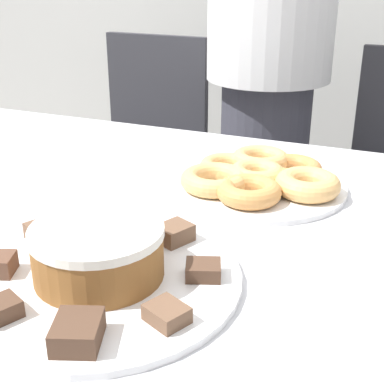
# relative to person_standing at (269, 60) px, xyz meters

# --- Properties ---
(table) EXTENTS (1.92, 1.01, 0.74)m
(table) POSITION_rel_person_standing_xyz_m (0.13, -0.92, -0.19)
(table) COLOR silver
(table) RESTS_ON ground_plane
(person_standing) EXTENTS (0.38, 0.38, 1.66)m
(person_standing) POSITION_rel_person_standing_xyz_m (0.00, 0.00, 0.00)
(person_standing) COLOR #383842
(person_standing) RESTS_ON ground_plane
(office_chair_left) EXTENTS (0.46, 0.46, 0.91)m
(office_chair_left) POSITION_rel_person_standing_xyz_m (-0.45, -0.03, -0.43)
(office_chair_left) COLOR black
(office_chair_left) RESTS_ON ground_plane
(plate_cake) EXTENTS (0.38, 0.38, 0.01)m
(plate_cake) POSITION_rel_person_standing_xyz_m (0.07, -1.11, -0.12)
(plate_cake) COLOR white
(plate_cake) RESTS_ON table
(plate_donuts) EXTENTS (0.34, 0.34, 0.01)m
(plate_donuts) POSITION_rel_person_standing_xyz_m (0.17, -0.72, -0.12)
(plate_donuts) COLOR white
(plate_donuts) RESTS_ON table
(frosted_cake) EXTENTS (0.17, 0.17, 0.07)m
(frosted_cake) POSITION_rel_person_standing_xyz_m (0.07, -1.11, -0.08)
(frosted_cake) COLOR brown
(frosted_cake) RESTS_ON plate_cake
(lamington_0) EXTENTS (0.06, 0.05, 0.02)m
(lamington_0) POSITION_rel_person_standing_xyz_m (0.20, -1.07, -0.10)
(lamington_0) COLOR #513828
(lamington_0) RESTS_ON plate_cake
(lamington_1) EXTENTS (0.06, 0.06, 0.03)m
(lamington_1) POSITION_rel_person_standing_xyz_m (0.13, -0.99, -0.10)
(lamington_1) COLOR brown
(lamington_1) RESTS_ON plate_cake
(lamington_2) EXTENTS (0.05, 0.06, 0.02)m
(lamington_2) POSITION_rel_person_standing_xyz_m (0.03, -0.98, -0.10)
(lamington_2) COLOR brown
(lamington_2) RESTS_ON plate_cake
(lamington_3) EXTENTS (0.07, 0.07, 0.02)m
(lamington_3) POSITION_rel_person_standing_xyz_m (-0.05, -1.06, -0.10)
(lamington_3) COLOR brown
(lamington_3) RESTS_ON plate_cake
(lamington_5) EXTENTS (0.05, 0.06, 0.02)m
(lamington_5) POSITION_rel_person_standing_xyz_m (0.02, -1.24, -0.10)
(lamington_5) COLOR #513828
(lamington_5) RESTS_ON plate_cake
(lamington_6) EXTENTS (0.07, 0.07, 0.03)m
(lamington_6) POSITION_rel_person_standing_xyz_m (0.12, -1.24, -0.10)
(lamington_6) COLOR #513828
(lamington_6) RESTS_ON plate_cake
(lamington_7) EXTENTS (0.06, 0.06, 0.02)m
(lamington_7) POSITION_rel_person_standing_xyz_m (0.20, -1.17, -0.10)
(lamington_7) COLOR brown
(lamington_7) RESTS_ON plate_cake
(donut_0) EXTENTS (0.11, 0.11, 0.04)m
(donut_0) POSITION_rel_person_standing_xyz_m (0.17, -0.72, -0.10)
(donut_0) COLOR #E5AD66
(donut_0) RESTS_ON plate_donuts
(donut_1) EXTENTS (0.12, 0.12, 0.04)m
(donut_1) POSITION_rel_person_standing_xyz_m (0.27, -0.74, -0.09)
(donut_1) COLOR #E5AD66
(donut_1) RESTS_ON plate_donuts
(donut_2) EXTENTS (0.12, 0.12, 0.03)m
(donut_2) POSITION_rel_person_standing_xyz_m (0.23, -0.66, -0.10)
(donut_2) COLOR #C68447
(donut_2) RESTS_ON plate_donuts
(donut_3) EXTENTS (0.12, 0.12, 0.03)m
(donut_3) POSITION_rel_person_standing_xyz_m (0.16, -0.63, -0.10)
(donut_3) COLOR #E5AD66
(donut_3) RESTS_ON plate_donuts
(donut_4) EXTENTS (0.11, 0.11, 0.03)m
(donut_4) POSITION_rel_person_standing_xyz_m (0.11, -0.69, -0.10)
(donut_4) COLOR #E5AD66
(donut_4) RESTS_ON plate_donuts
(donut_5) EXTENTS (0.13, 0.13, 0.03)m
(donut_5) POSITION_rel_person_standing_xyz_m (0.11, -0.77, -0.10)
(donut_5) COLOR #E5AD66
(donut_5) RESTS_ON plate_donuts
(donut_6) EXTENTS (0.11, 0.11, 0.03)m
(donut_6) POSITION_rel_person_standing_xyz_m (0.18, -0.80, -0.10)
(donut_6) COLOR #D18E4C
(donut_6) RESTS_ON plate_donuts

